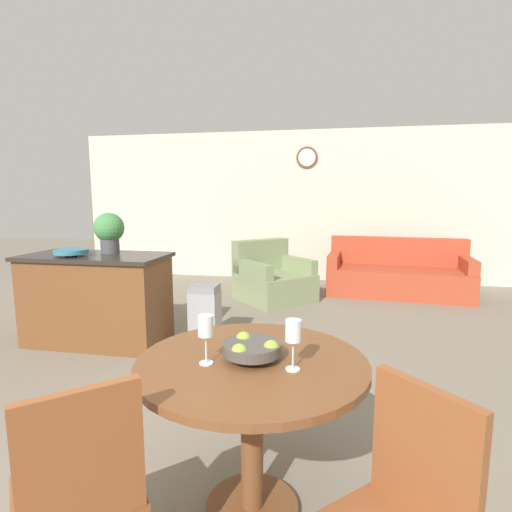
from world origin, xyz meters
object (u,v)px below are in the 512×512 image
dining_table (252,395)px  teal_bowl (71,252)px  wine_glass_left (206,328)px  potted_plant (109,230)px  trash_bin (205,314)px  wine_glass_right (293,333)px  kitchen_island (97,299)px  armchair (272,280)px  couch (397,275)px  dining_chair_near_left (79,489)px  fruit_bowl (252,348)px

dining_table → teal_bowl: 2.88m
wine_glass_left → potted_plant: (-1.75, 2.18, 0.23)m
trash_bin → wine_glass_right: bearing=-63.2°
dining_table → kitchen_island: kitchen_island is taller
teal_bowl → potted_plant: size_ratio=0.78×
wine_glass_left → armchair: (-0.32, 4.13, -0.65)m
wine_glass_right → trash_bin: wine_glass_right is taller
teal_bowl → couch: (3.58, 2.95, -0.68)m
potted_plant → dining_table: bearing=-47.1°
wine_glass_left → kitchen_island: (-1.84, 2.03, -0.47)m
potted_plant → trash_bin: 1.32m
armchair → dining_chair_near_left: bearing=-134.3°
fruit_bowl → trash_bin: 2.43m
couch → armchair: armchair is taller
teal_bowl → trash_bin: bearing=15.8°
wine_glass_left → teal_bowl: (-2.02, 1.90, 0.03)m
fruit_bowl → wine_glass_right: (0.19, -0.07, 0.11)m
potted_plant → dining_chair_near_left: bearing=-61.6°
kitchen_island → potted_plant: 0.72m
dining_chair_near_left → teal_bowl: (-1.70, 2.39, 0.48)m
teal_bowl → potted_plant: bearing=46.3°
dining_chair_near_left → wine_glass_left: (0.31, 0.49, 0.44)m
fruit_bowl → couch: size_ratio=0.12×
dining_chair_near_left → armchair: dining_chair_near_left is taller
dining_chair_near_left → wine_glass_right: size_ratio=4.12×
potted_plant → couch: potted_plant is taller
wine_glass_right → couch: bearing=76.4°
potted_plant → trash_bin: bearing=4.7°
fruit_bowl → teal_bowl: teal_bowl is taller
dining_chair_near_left → wine_glass_left: size_ratio=4.12×
dining_chair_near_left → teal_bowl: 2.98m
teal_bowl → couch: size_ratio=0.15×
dining_chair_near_left → fruit_bowl: (0.50, 0.57, 0.33)m
fruit_bowl → kitchen_island: 2.84m
armchair → dining_table: bearing=-127.2°
potted_plant → trash_bin: (1.00, 0.08, -0.86)m
potted_plant → armchair: potted_plant is taller
trash_bin → armchair: armchair is taller
teal_bowl → armchair: size_ratio=0.25×
dining_table → potted_plant: size_ratio=2.51×
potted_plant → couch: bearing=39.0°
wine_glass_left → couch: wine_glass_left is taller
fruit_bowl → teal_bowl: (-2.21, 1.82, 0.14)m
dining_table → armchair: bearing=97.2°
dining_chair_near_left → wine_glass_right: (0.70, 0.50, 0.44)m
wine_glass_left → wine_glass_right: size_ratio=1.00×
teal_bowl → armchair: (1.70, 2.23, -0.68)m
dining_chair_near_left → teal_bowl: teal_bowl is taller
fruit_bowl → wine_glass_right: wine_glass_right is taller
dining_chair_near_left → potted_plant: potted_plant is taller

